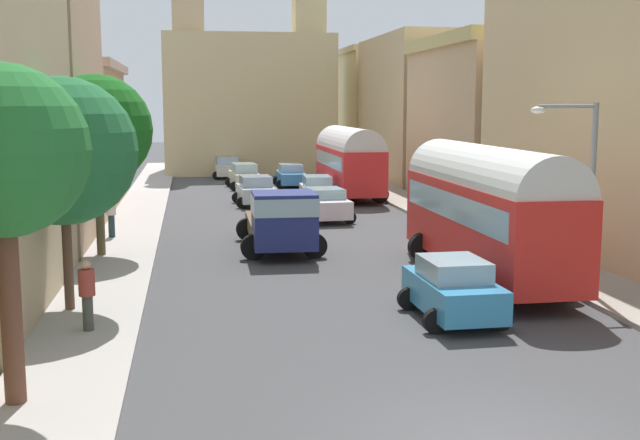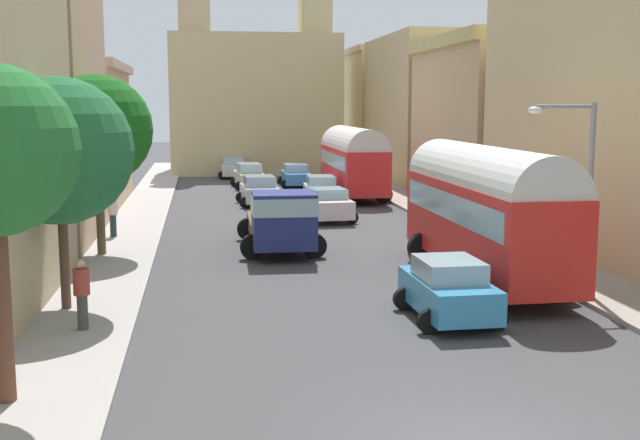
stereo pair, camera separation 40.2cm
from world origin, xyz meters
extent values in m
plane|color=#434346|center=(0.00, 27.00, 0.00)|extent=(154.00, 154.00, 0.00)
cube|color=#AFA7A4|center=(-7.25, 27.00, 0.07)|extent=(2.50, 70.00, 0.14)
cube|color=#9E978C|center=(7.25, 27.00, 0.07)|extent=(2.50, 70.00, 0.14)
cube|color=tan|center=(-10.74, 21.21, 5.96)|extent=(4.47, 9.48, 11.93)
cube|color=tan|center=(-11.33, 32.21, 3.59)|extent=(5.67, 11.40, 7.17)
cube|color=tan|center=(-11.33, 32.21, 7.39)|extent=(6.23, 11.40, 0.43)
cube|color=#D7BA87|center=(10.72, 16.38, 6.39)|extent=(4.45, 13.97, 12.77)
cube|color=tan|center=(11.38, 30.19, 4.20)|extent=(5.76, 11.92, 8.41)
cube|color=tan|center=(11.38, 30.19, 8.75)|extent=(6.34, 11.92, 0.67)
cube|color=tan|center=(11.15, 43.71, 5.08)|extent=(5.30, 13.57, 10.17)
cube|color=#D0C08C|center=(10.52, 56.58, 4.83)|extent=(4.04, 10.53, 9.65)
cube|color=#CFB68F|center=(10.52, 56.58, 9.90)|extent=(4.45, 10.53, 0.49)
cube|color=tan|center=(0.00, 52.34, 5.38)|extent=(13.16, 7.17, 10.77)
cube|color=tan|center=(-4.61, 50.54, 7.60)|extent=(2.37, 2.37, 15.21)
cube|color=#C8B681|center=(4.61, 50.54, 7.60)|extent=(2.37, 2.37, 15.21)
cube|color=red|center=(4.37, 11.79, 1.78)|extent=(2.32, 9.95, 2.57)
cylinder|color=silver|center=(4.37, 11.79, 3.07)|extent=(2.27, 9.75, 2.26)
cube|color=#99B7C6|center=(4.37, 11.79, 2.35)|extent=(2.36, 9.15, 0.82)
cylinder|color=black|center=(3.27, 14.87, 0.50)|extent=(1.00, 0.35, 1.00)
cylinder|color=black|center=(5.47, 14.87, 0.50)|extent=(1.00, 0.35, 1.00)
cylinder|color=black|center=(3.28, 8.70, 0.50)|extent=(1.00, 0.35, 1.00)
cylinder|color=black|center=(5.47, 8.70, 0.50)|extent=(1.00, 0.35, 1.00)
cube|color=red|center=(4.47, 33.98, 1.71)|extent=(2.46, 9.27, 2.43)
cylinder|color=silver|center=(4.47, 33.98, 2.93)|extent=(2.41, 9.09, 2.38)
cube|color=#99B7C6|center=(4.47, 33.98, 2.25)|extent=(2.51, 8.53, 0.78)
cylinder|color=black|center=(3.30, 36.84, 0.50)|extent=(1.00, 0.35, 1.00)
cylinder|color=black|center=(5.61, 36.85, 0.50)|extent=(1.00, 0.35, 1.00)
cylinder|color=black|center=(3.32, 31.10, 0.50)|extent=(1.00, 0.35, 1.00)
cylinder|color=black|center=(5.63, 31.11, 0.50)|extent=(1.00, 0.35, 1.00)
cube|color=navy|center=(-1.47, 15.98, 1.42)|extent=(2.23, 2.19, 1.95)
cube|color=#99B7C6|center=(-1.47, 15.98, 1.97)|extent=(2.27, 2.28, 0.62)
cube|color=brown|center=(-1.40, 19.39, 0.73)|extent=(2.28, 4.71, 0.55)
ellipsoid|color=beige|center=(-1.39, 19.65, 1.23)|extent=(0.91, 0.74, 0.46)
ellipsoid|color=beige|center=(-1.08, 19.12, 1.28)|extent=(0.82, 0.91, 0.57)
ellipsoid|color=beige|center=(-1.82, 19.07, 1.23)|extent=(0.91, 0.82, 0.47)
ellipsoid|color=beige|center=(-0.84, 20.63, 1.68)|extent=(0.85, 0.72, 0.57)
ellipsoid|color=beige|center=(-1.13, 17.94, 1.67)|extent=(0.90, 0.71, 0.56)
ellipsoid|color=silver|center=(-1.04, 20.02, 1.60)|extent=(1.24, 1.17, 0.50)
cylinder|color=black|center=(-0.38, 16.08, 0.45)|extent=(0.90, 0.31, 0.90)
cylinder|color=black|center=(-2.56, 16.12, 0.45)|extent=(0.90, 0.31, 0.90)
cylinder|color=black|center=(-0.30, 20.17, 0.45)|extent=(0.90, 0.31, 0.90)
cylinder|color=black|center=(-2.48, 20.21, 0.45)|extent=(0.90, 0.31, 0.90)
cube|color=silver|center=(-1.21, 31.31, 0.66)|extent=(1.97, 3.88, 0.78)
cube|color=#95ABC4|center=(-1.21, 31.31, 1.33)|extent=(1.67, 2.05, 0.56)
cylinder|color=black|center=(-0.26, 30.17, 0.30)|extent=(0.60, 0.21, 0.60)
cylinder|color=black|center=(-2.06, 30.09, 0.30)|extent=(0.60, 0.21, 0.60)
cylinder|color=black|center=(-0.37, 32.53, 0.30)|extent=(0.60, 0.21, 0.60)
cylinder|color=black|center=(-2.17, 32.45, 0.30)|extent=(0.60, 0.21, 0.60)
cube|color=beige|center=(-1.24, 40.03, 0.66)|extent=(1.92, 4.43, 0.78)
cube|color=#9BB9BF|center=(-1.24, 40.03, 1.35)|extent=(1.58, 2.35, 0.59)
cylinder|color=black|center=(-0.34, 38.76, 0.30)|extent=(0.60, 0.21, 0.60)
cylinder|color=black|center=(-1.95, 38.64, 0.30)|extent=(0.60, 0.21, 0.60)
cylinder|color=black|center=(-0.54, 41.43, 0.30)|extent=(0.60, 0.21, 0.60)
cylinder|color=black|center=(-2.15, 41.31, 0.30)|extent=(0.60, 0.21, 0.60)
cube|color=silver|center=(-1.99, 47.65, 0.63)|extent=(1.76, 4.11, 0.73)
cube|color=#94AEC6|center=(-1.99, 47.65, 1.28)|extent=(1.53, 2.14, 0.55)
cylinder|color=black|center=(-1.11, 46.39, 0.30)|extent=(0.60, 0.21, 0.60)
cylinder|color=black|center=(-2.83, 46.38, 0.30)|extent=(0.60, 0.21, 0.60)
cylinder|color=black|center=(-1.14, 48.93, 0.30)|extent=(0.60, 0.21, 0.60)
cylinder|color=black|center=(-2.86, 48.91, 0.30)|extent=(0.60, 0.21, 0.60)
cube|color=#3589C0|center=(1.86, 7.43, 0.67)|extent=(1.74, 3.63, 0.81)
cube|color=#98B2C0|center=(1.86, 7.43, 1.33)|extent=(1.51, 1.90, 0.51)
cylinder|color=black|center=(1.00, 8.53, 0.30)|extent=(0.60, 0.21, 0.60)
cylinder|color=black|center=(2.68, 8.56, 0.30)|extent=(0.60, 0.21, 0.60)
cylinder|color=black|center=(1.04, 6.29, 0.30)|extent=(0.60, 0.21, 0.60)
cylinder|color=black|center=(2.71, 6.32, 0.30)|extent=(0.60, 0.21, 0.60)
cube|color=silver|center=(1.51, 24.90, 0.68)|extent=(2.03, 3.74, 0.82)
cube|color=#8FBFCA|center=(1.51, 24.90, 1.33)|extent=(1.70, 1.99, 0.47)
cylinder|color=black|center=(0.54, 25.96, 0.30)|extent=(0.60, 0.21, 0.60)
cylinder|color=black|center=(2.32, 26.08, 0.30)|extent=(0.60, 0.21, 0.60)
cylinder|color=black|center=(0.69, 23.72, 0.30)|extent=(0.60, 0.21, 0.60)
cylinder|color=black|center=(2.48, 23.84, 0.30)|extent=(0.60, 0.21, 0.60)
cube|color=silver|center=(2.18, 31.39, 0.62)|extent=(1.85, 4.22, 0.70)
cube|color=#99BED3|center=(2.18, 31.39, 1.26)|extent=(1.55, 2.22, 0.58)
cylinder|color=black|center=(1.43, 32.72, 0.30)|extent=(0.60, 0.21, 0.60)
cylinder|color=black|center=(3.06, 32.63, 0.30)|extent=(0.60, 0.21, 0.60)
cylinder|color=black|center=(1.29, 30.15, 0.30)|extent=(0.60, 0.21, 0.60)
cylinder|color=black|center=(2.92, 30.07, 0.30)|extent=(0.60, 0.21, 0.60)
cube|color=#3D87CC|center=(1.86, 40.52, 0.63)|extent=(1.68, 3.94, 0.72)
cube|color=#92B5C7|center=(1.86, 40.52, 1.26)|extent=(1.46, 2.06, 0.53)
cylinder|color=black|center=(1.06, 41.74, 0.30)|extent=(0.60, 0.21, 0.60)
cylinder|color=black|center=(2.69, 41.72, 0.30)|extent=(0.60, 0.21, 0.60)
cylinder|color=black|center=(1.03, 39.31, 0.30)|extent=(0.60, 0.21, 0.60)
cylinder|color=black|center=(2.67, 39.29, 0.30)|extent=(0.60, 0.21, 0.60)
cylinder|color=#444941|center=(-7.17, 7.41, 0.07)|extent=(0.21, 0.21, 0.14)
cylinder|color=#444941|center=(-7.17, 7.41, 0.56)|extent=(0.27, 0.27, 0.85)
cylinder|color=#A03C33|center=(-7.17, 7.41, 1.30)|extent=(0.42, 0.42, 0.63)
sphere|color=tan|center=(-7.17, 7.41, 1.73)|extent=(0.23, 0.23, 0.23)
cylinder|color=#21353C|center=(-7.88, 21.04, 0.07)|extent=(0.22, 0.22, 0.14)
cylinder|color=#21353C|center=(-7.88, 21.04, 0.59)|extent=(0.26, 0.26, 0.90)
cylinder|color=silver|center=(-7.88, 21.04, 1.34)|extent=(0.40, 0.40, 0.60)
sphere|color=tan|center=(-7.88, 21.04, 1.75)|extent=(0.22, 0.22, 0.22)
cylinder|color=gray|center=(6.50, 9.23, 2.75)|extent=(0.16, 0.16, 5.51)
cylinder|color=gray|center=(5.65, 9.23, 5.41)|extent=(1.70, 0.11, 0.11)
ellipsoid|color=silver|center=(4.80, 9.23, 5.31)|extent=(0.44, 0.28, 0.20)
cylinder|color=brown|center=(-7.90, 2.88, 1.77)|extent=(0.37, 0.37, 3.54)
sphere|color=#257231|center=(-7.90, 2.88, 4.68)|extent=(3.04, 3.04, 3.04)
cylinder|color=brown|center=(-7.90, 9.56, 1.43)|extent=(0.25, 0.25, 2.85)
sphere|color=#226837|center=(-7.90, 9.56, 4.28)|extent=(3.81, 3.81, 3.81)
cylinder|color=brown|center=(-7.90, 17.26, 1.56)|extent=(0.30, 0.30, 3.11)
sphere|color=#175C19|center=(-7.90, 17.26, 4.57)|extent=(3.89, 3.89, 3.89)
camera|label=1|loc=(-4.69, -11.56, 5.49)|focal=44.65mm
camera|label=2|loc=(-4.29, -11.63, 5.49)|focal=44.65mm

